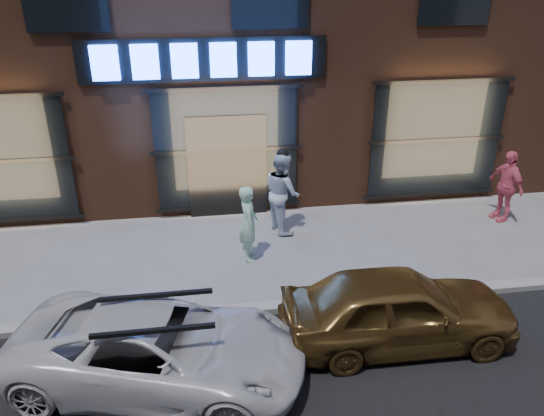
{
  "coord_description": "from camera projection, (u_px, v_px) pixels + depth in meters",
  "views": [
    {
      "loc": [
        -0.65,
        -7.45,
        5.57
      ],
      "look_at": [
        0.69,
        1.6,
        1.2
      ],
      "focal_mm": 35.0,
      "sensor_mm": 36.0,
      "label": 1
    }
  ],
  "objects": [
    {
      "name": "ground",
      "position": [
        246.0,
        313.0,
        9.14
      ],
      "size": [
        90.0,
        90.0,
        0.0
      ],
      "primitive_type": "plane",
      "color": "slate",
      "rests_on": "ground"
    },
    {
      "name": "gold_sedan",
      "position": [
        398.0,
        308.0,
        8.22
      ],
      "size": [
        3.68,
        1.52,
        1.25
      ],
      "primitive_type": "imported",
      "rotation": [
        0.0,
        0.0,
        1.56
      ],
      "color": "brown",
      "rests_on": "ground"
    },
    {
      "name": "white_suv",
      "position": [
        159.0,
        348.0,
        7.44
      ],
      "size": [
        4.5,
        2.94,
        1.15
      ],
      "primitive_type": "imported",
      "rotation": [
        0.0,
        0.0,
        1.3
      ],
      "color": "silver",
      "rests_on": "ground"
    },
    {
      "name": "man_cap",
      "position": [
        282.0,
        192.0,
        11.55
      ],
      "size": [
        0.89,
        1.03,
        1.81
      ],
      "primitive_type": "imported",
      "rotation": [
        0.0,
        0.0,
        1.83
      ],
      "color": "white",
      "rests_on": "ground"
    },
    {
      "name": "man_bowtie",
      "position": [
        249.0,
        223.0,
        10.45
      ],
      "size": [
        0.38,
        0.58,
        1.58
      ],
      "primitive_type": "imported",
      "rotation": [
        0.0,
        0.0,
        1.57
      ],
      "color": "#A8DEC2",
      "rests_on": "ground"
    },
    {
      "name": "curb",
      "position": [
        246.0,
        310.0,
        9.11
      ],
      "size": [
        60.0,
        0.25,
        0.12
      ],
      "primitive_type": "cube",
      "color": "gray",
      "rests_on": "ground"
    },
    {
      "name": "passerby",
      "position": [
        506.0,
        186.0,
        12.05
      ],
      "size": [
        0.6,
        1.04,
        1.67
      ],
      "primitive_type": "imported",
      "rotation": [
        0.0,
        0.0,
        -1.36
      ],
      "color": "#E75F77",
      "rests_on": "ground"
    }
  ]
}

